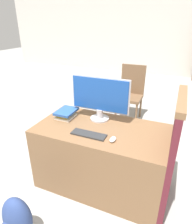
{
  "coord_description": "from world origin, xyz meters",
  "views": [
    {
      "loc": [
        0.65,
        -1.3,
        1.73
      ],
      "look_at": [
        -0.05,
        0.33,
        0.91
      ],
      "focal_mm": 32.0,
      "sensor_mm": 36.0,
      "label": 1
    }
  ],
  "objects_px": {
    "book_stack": "(66,113)",
    "far_chair": "(131,91)",
    "mouse": "(113,139)",
    "keyboard": "(89,134)",
    "backpack": "(17,219)",
    "monitor": "(100,98)"
  },
  "relations": [
    {
      "from": "book_stack",
      "to": "far_chair",
      "type": "height_order",
      "value": "far_chair"
    },
    {
      "from": "mouse",
      "to": "book_stack",
      "type": "bearing_deg",
      "value": 157.82
    },
    {
      "from": "mouse",
      "to": "book_stack",
      "type": "distance_m",
      "value": 0.7
    },
    {
      "from": "keyboard",
      "to": "backpack",
      "type": "bearing_deg",
      "value": -117.05
    },
    {
      "from": "keyboard",
      "to": "book_stack",
      "type": "height_order",
      "value": "book_stack"
    },
    {
      "from": "keyboard",
      "to": "backpack",
      "type": "relative_size",
      "value": 0.81
    },
    {
      "from": "mouse",
      "to": "backpack",
      "type": "xyz_separation_m",
      "value": [
        -0.6,
        -0.69,
        -0.53
      ]
    },
    {
      "from": "keyboard",
      "to": "backpack",
      "type": "xyz_separation_m",
      "value": [
        -0.35,
        -0.69,
        -0.53
      ]
    },
    {
      "from": "far_chair",
      "to": "monitor",
      "type": "bearing_deg",
      "value": -147.12
    },
    {
      "from": "keyboard",
      "to": "far_chair",
      "type": "distance_m",
      "value": 2.02
    },
    {
      "from": "keyboard",
      "to": "mouse",
      "type": "bearing_deg",
      "value": -1.05
    },
    {
      "from": "monitor",
      "to": "backpack",
      "type": "xyz_separation_m",
      "value": [
        -0.32,
        -1.05,
        -0.77
      ]
    },
    {
      "from": "mouse",
      "to": "far_chair",
      "type": "height_order",
      "value": "far_chair"
    },
    {
      "from": "backpack",
      "to": "book_stack",
      "type": "bearing_deg",
      "value": 92.95
    },
    {
      "from": "monitor",
      "to": "keyboard",
      "type": "height_order",
      "value": "monitor"
    },
    {
      "from": "mouse",
      "to": "book_stack",
      "type": "height_order",
      "value": "book_stack"
    },
    {
      "from": "keyboard",
      "to": "mouse",
      "type": "distance_m",
      "value": 0.24
    },
    {
      "from": "monitor",
      "to": "backpack",
      "type": "bearing_deg",
      "value": -107.03
    },
    {
      "from": "keyboard",
      "to": "far_chair",
      "type": "height_order",
      "value": "far_chair"
    },
    {
      "from": "monitor",
      "to": "far_chair",
      "type": "xyz_separation_m",
      "value": [
        -0.05,
        1.65,
        -0.44
      ]
    },
    {
      "from": "monitor",
      "to": "book_stack",
      "type": "xyz_separation_m",
      "value": [
        -0.37,
        -0.1,
        -0.21
      ]
    },
    {
      "from": "monitor",
      "to": "mouse",
      "type": "bearing_deg",
      "value": -52.76
    }
  ]
}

